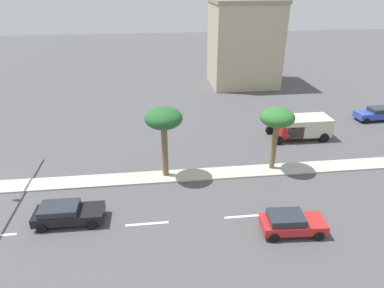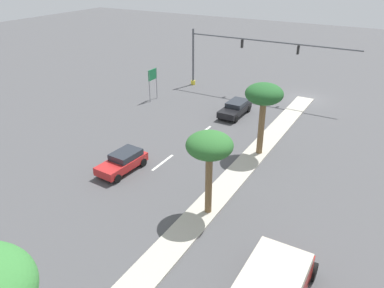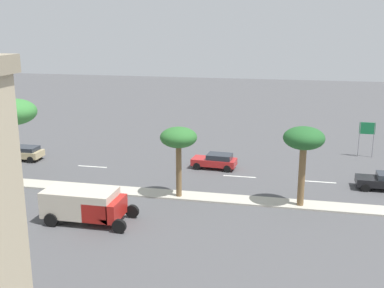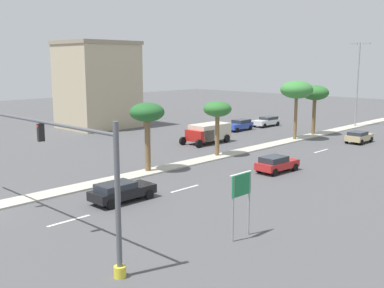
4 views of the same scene
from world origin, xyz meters
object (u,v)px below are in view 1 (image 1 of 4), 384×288
object	(u,v)px
palm_tree_mid	(277,119)
commercial_building	(244,43)
box_truck	(301,126)
sedan_black_right	(67,213)
palm_tree_inboard	(164,121)
sedan_red_near	(291,223)
sedan_blue_inboard	(376,113)

from	to	relation	value
palm_tree_mid	commercial_building	bearing A→B (deg)	171.32
commercial_building	box_truck	size ratio (longest dim) A/B	2.02
sedan_black_right	palm_tree_inboard	bearing A→B (deg)	127.20
sedan_black_right	sedan_red_near	distance (m)	14.38
palm_tree_inboard	palm_tree_mid	bearing A→B (deg)	90.47
sedan_black_right	box_truck	xyz separation A→B (m)	(-10.80, 20.41, 0.50)
commercial_building	palm_tree_inboard	size ratio (longest dim) A/B	2.09
palm_tree_mid	sedan_blue_inboard	size ratio (longest dim) A/B	1.19
sedan_blue_inboard	sedan_black_right	bearing A→B (deg)	-65.04
palm_tree_inboard	sedan_red_near	xyz separation A→B (m)	(7.75, 7.45, -4.11)
commercial_building	sedan_black_right	distance (m)	36.63
sedan_red_near	palm_tree_inboard	bearing A→B (deg)	-136.13
sedan_black_right	box_truck	size ratio (longest dim) A/B	0.75
sedan_black_right	box_truck	world-z (taller)	box_truck
sedan_red_near	box_truck	size ratio (longest dim) A/B	0.69
sedan_blue_inboard	box_truck	distance (m)	10.99
palm_tree_mid	sedan_blue_inboard	world-z (taller)	palm_tree_mid
commercial_building	box_truck	world-z (taller)	commercial_building
sedan_black_right	sedan_red_near	size ratio (longest dim) A/B	1.10
sedan_red_near	box_truck	xyz separation A→B (m)	(-13.48, 6.28, 0.49)
sedan_red_near	sedan_blue_inboard	bearing A→B (deg)	135.59
commercial_building	palm_tree_inboard	world-z (taller)	commercial_building
box_truck	sedan_blue_inboard	bearing A→B (deg)	108.81
commercial_building	sedan_blue_inboard	world-z (taller)	commercial_building
commercial_building	box_truck	distance (m)	20.36
sedan_black_right	sedan_blue_inboard	bearing A→B (deg)	114.96
palm_tree_mid	sedan_red_near	size ratio (longest dim) A/B	1.30
commercial_building	palm_tree_mid	world-z (taller)	commercial_building
palm_tree_inboard	palm_tree_mid	world-z (taller)	palm_tree_inboard
sedan_blue_inboard	box_truck	world-z (taller)	box_truck
palm_tree_inboard	sedan_red_near	bearing A→B (deg)	43.87
sedan_red_near	sedan_black_right	bearing A→B (deg)	-100.76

